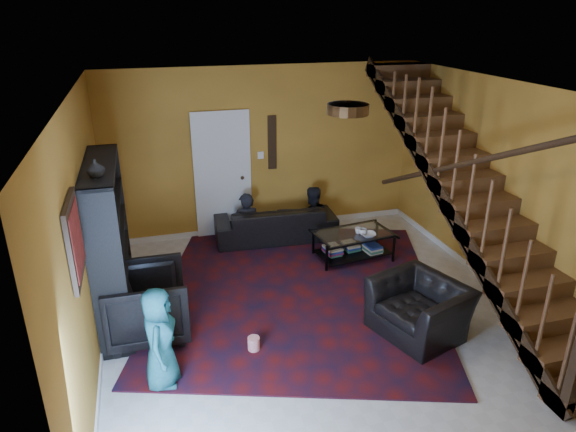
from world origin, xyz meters
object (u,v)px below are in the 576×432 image
object	(u,v)px
coffee_table	(353,244)
sofa	(275,223)
bookshelf	(111,247)
armchair_left	(148,303)
armchair_right	(419,309)

from	to	relation	value
coffee_table	sofa	bearing A→B (deg)	132.57
bookshelf	armchair_left	bearing A→B (deg)	-55.98
armchair_right	coffee_table	xyz separation A→B (m)	(0.01, 2.03, -0.08)
sofa	bookshelf	bearing A→B (deg)	37.97
sofa	coffee_table	distance (m)	1.42
bookshelf	coffee_table	world-z (taller)	bookshelf
armchair_left	coffee_table	distance (m)	3.31
sofa	coffee_table	xyz separation A→B (m)	(0.96, -1.05, -0.04)
armchair_right	coffee_table	bearing A→B (deg)	161.27
bookshelf	armchair_right	distance (m)	3.76
bookshelf	armchair_left	xyz separation A→B (m)	(0.35, -0.53, -0.54)
bookshelf	armchair_left	world-z (taller)	bookshelf
armchair_left	coffee_table	bearing A→B (deg)	-68.43
armchair_left	armchair_right	bearing A→B (deg)	-104.68
bookshelf	coffee_table	bearing A→B (deg)	10.75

